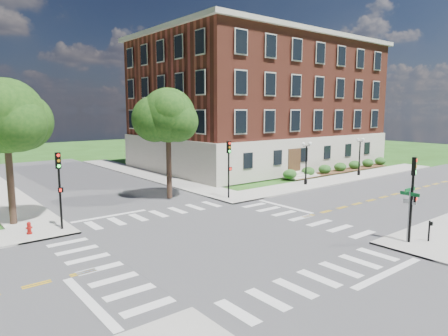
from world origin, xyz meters
TOP-DOWN VIEW (x-y plane):
  - ground at (0.00, 0.00)m, footprint 160.00×160.00m
  - road_ew at (0.00, 0.00)m, footprint 90.00×12.00m
  - road_ns at (0.00, 0.00)m, footprint 12.00×90.00m
  - sidewalk_ne at (15.38, 15.38)m, footprint 34.00×34.00m
  - crosswalk_east at (7.20, 0.00)m, footprint 2.20×10.20m
  - stop_bar_east at (8.80, 3.00)m, footprint 0.40×5.50m
  - main_building at (24.00, 21.99)m, footprint 30.60×22.40m
  - shrub_row at (27.00, 10.80)m, footprint 18.00×2.00m
  - tree_c at (-8.82, 10.57)m, footprint 4.73×4.73m
  - tree_d at (3.13, 10.87)m, footprint 4.47×4.47m
  - traffic_signal_se at (7.70, -7.41)m, footprint 0.38×0.45m
  - traffic_signal_ne at (7.04, 7.76)m, footprint 0.33×0.37m
  - traffic_signal_nw at (-6.72, 7.35)m, footprint 0.38×0.46m
  - twin_lamp_west at (17.04, 7.82)m, footprint 1.36×0.36m
  - twin_lamp_east at (26.27, 7.78)m, footprint 1.36×0.36m
  - street_sign_pole at (7.64, -7.31)m, footprint 1.10×1.10m
  - push_button_post at (8.70, -8.03)m, footprint 0.14×0.21m
  - fire_hydrant at (-8.57, 7.51)m, footprint 0.35×0.35m

SIDE VIEW (x-z plane):
  - ground at x=0.00m, z-range 0.00..0.00m
  - crosswalk_east at x=7.20m, z-range -0.01..0.01m
  - stop_bar_east at x=8.80m, z-range 0.00..0.00m
  - shrub_row at x=27.00m, z-range -0.65..0.65m
  - road_ew at x=0.00m, z-range 0.00..0.01m
  - road_ns at x=0.00m, z-range 0.00..0.01m
  - sidewalk_ne at x=15.38m, z-range 0.00..0.12m
  - fire_hydrant at x=-8.57m, z-range 0.09..0.84m
  - push_button_post at x=8.70m, z-range 0.20..1.40m
  - street_sign_pole at x=7.64m, z-range 0.76..3.86m
  - twin_lamp_west at x=17.04m, z-range 0.41..4.64m
  - twin_lamp_east at x=26.27m, z-range 0.41..4.64m
  - traffic_signal_se at x=7.70m, z-range 0.79..5.59m
  - traffic_signal_ne at x=7.04m, z-range 0.79..5.59m
  - traffic_signal_nw at x=-6.72m, z-range 0.79..5.59m
  - tree_d at x=3.13m, z-range 2.42..11.59m
  - tree_c at x=-8.82m, z-range 2.39..11.75m
  - main_building at x=24.00m, z-range 0.09..16.59m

